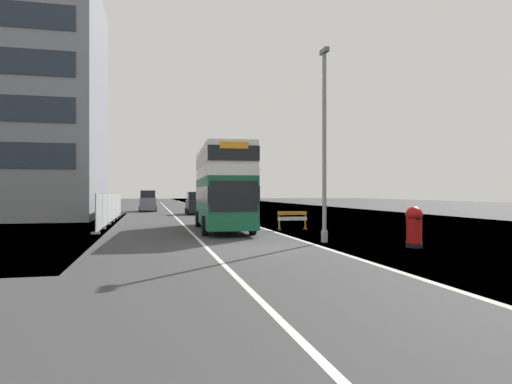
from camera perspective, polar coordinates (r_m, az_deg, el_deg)
name	(u,v)px	position (r m, az deg, el deg)	size (l,w,h in m)	color
ground	(265,249)	(17.99, 1.12, -7.18)	(140.00, 280.00, 0.10)	#38383A
double_decker_bus	(222,187)	(26.45, -4.24, 0.65)	(3.07, 10.25, 4.70)	#145638
lamppost_foreground	(324,151)	(20.26, 8.54, 5.12)	(0.29, 0.70, 8.48)	gray
red_pillar_postbox	(414,225)	(19.17, 19.16, -3.92)	(0.67, 0.67, 1.63)	black
roadworks_barrier	(292,218)	(26.51, 4.56, -3.31)	(1.75, 0.47, 1.07)	orange
construction_site_fence	(112,208)	(35.33, -17.59, -1.91)	(0.44, 20.60, 2.13)	#A8AAAD
car_oncoming_near	(196,204)	(45.59, -7.52, -1.48)	(1.96, 4.12, 2.21)	black
car_receding_mid	(148,202)	(53.59, -13.36, -1.17)	(1.95, 4.46, 2.38)	slate
bare_tree_far_verge_near	(97,191)	(63.75, -19.29, 0.16)	(2.86, 2.74, 4.75)	#4C3D2D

